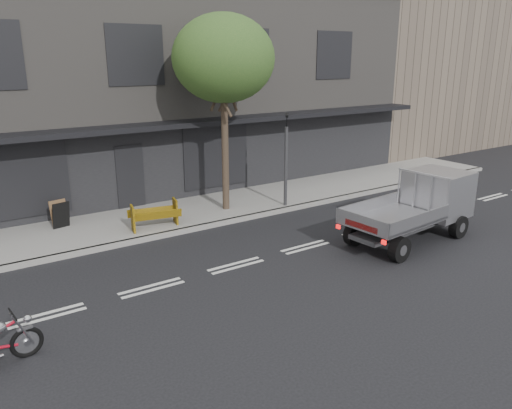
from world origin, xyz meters
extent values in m
plane|color=black|center=(0.00, 0.00, 0.00)|extent=(80.00, 80.00, 0.00)
cube|color=gray|center=(0.00, 4.70, 0.07)|extent=(32.00, 3.20, 0.15)
cube|color=gray|center=(0.00, 3.10, 0.07)|extent=(32.00, 0.20, 0.15)
cube|color=slate|center=(0.00, 11.30, 4.00)|extent=(26.00, 10.00, 8.00)
cube|color=brown|center=(20.00, 11.30, 5.00)|extent=(14.00, 10.00, 10.00)
cylinder|color=#382B21|center=(2.20, 4.20, 2.00)|extent=(0.24, 0.24, 4.00)
ellipsoid|color=#20481B|center=(2.20, 4.20, 5.30)|extent=(3.40, 3.40, 2.89)
cylinder|color=#2D2D30|center=(4.20, 3.35, 1.50)|extent=(0.12, 0.12, 3.00)
imported|color=black|center=(4.20, 3.35, 3.25)|extent=(0.08, 0.10, 0.50)
torus|color=black|center=(-5.43, -1.38, 0.29)|extent=(0.61, 0.14, 0.61)
cylinder|color=black|center=(-5.59, -1.40, 0.93)|extent=(0.08, 0.54, 0.03)
cylinder|color=black|center=(3.82, -2.25, 0.35)|extent=(0.73, 0.32, 0.71)
cylinder|color=black|center=(3.70, -0.67, 0.35)|extent=(0.73, 0.32, 0.71)
cylinder|color=black|center=(6.80, -2.01, 0.35)|extent=(0.73, 0.32, 0.71)
cylinder|color=black|center=(6.67, -0.43, 0.35)|extent=(0.73, 0.32, 0.71)
cube|color=#2D2D30|center=(5.25, -1.34, 0.51)|extent=(4.35, 1.28, 0.13)
cube|color=#B6B6BC|center=(6.69, -1.22, 1.26)|extent=(1.72, 1.80, 1.40)
cube|color=black|center=(6.69, -1.22, 1.66)|extent=(1.52, 1.69, 0.51)
cube|color=#A9A9AE|center=(4.46, -1.40, 0.86)|extent=(2.93, 2.04, 0.09)
camera|label=1|loc=(-6.45, -10.50, 5.39)|focal=35.00mm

